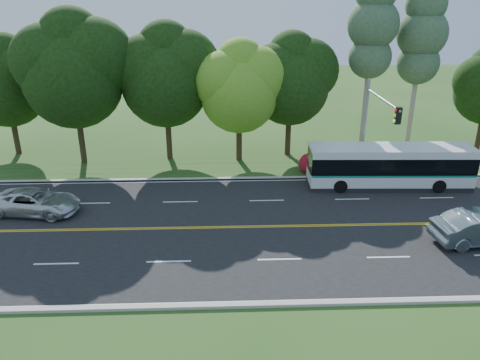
{
  "coord_description": "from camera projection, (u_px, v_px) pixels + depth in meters",
  "views": [
    {
      "loc": [
        -3.21,
        -23.47,
        12.51
      ],
      "look_at": [
        -2.26,
        2.0,
        2.07
      ],
      "focal_mm": 35.0,
      "sensor_mm": 36.0,
      "label": 1
    }
  ],
  "objects": [
    {
      "name": "suv",
      "position": [
        35.0,
        202.0,
        27.87
      ],
      "size": [
        5.5,
        3.16,
        1.44
      ],
      "primitive_type": "imported",
      "rotation": [
        0.0,
        0.0,
        1.42
      ],
      "color": "silver",
      "rests_on": "road"
    },
    {
      "name": "lane_markings",
      "position": [
        279.0,
        226.0,
        26.54
      ],
      "size": [
        57.6,
        13.82,
        0.0
      ],
      "color": "gold",
      "rests_on": "road"
    },
    {
      "name": "tree_row",
      "position": [
        197.0,
        72.0,
        35.04
      ],
      "size": [
        44.7,
        9.1,
        13.84
      ],
      "color": "black",
      "rests_on": "ground"
    },
    {
      "name": "grass_verge",
      "position": [
        267.0,
        169.0,
        34.86
      ],
      "size": [
        60.0,
        4.0,
        0.1
      ],
      "primitive_type": "cube",
      "color": "#254C19",
      "rests_on": "ground"
    },
    {
      "name": "road",
      "position": [
        281.0,
        226.0,
        26.55
      ],
      "size": [
        60.0,
        14.0,
        0.02
      ],
      "primitive_type": "cube",
      "color": "black",
      "rests_on": "ground"
    },
    {
      "name": "transit_bus",
      "position": [
        390.0,
        167.0,
        31.39
      ],
      "size": [
        10.9,
        2.71,
        2.83
      ],
      "rotation": [
        0.0,
        0.0,
        -0.03
      ],
      "color": "silver",
      "rests_on": "road"
    },
    {
      "name": "curb_north",
      "position": [
        269.0,
        178.0,
        33.14
      ],
      "size": [
        60.0,
        0.3,
        0.15
      ],
      "primitive_type": "cube",
      "color": "#ADA69C",
      "rests_on": "ground"
    },
    {
      "name": "bougainvillea_hedge",
      "position": [
        366.0,
        163.0,
        34.07
      ],
      "size": [
        9.5,
        2.25,
        1.5
      ],
      "color": "maroon",
      "rests_on": "ground"
    },
    {
      "name": "curb_south",
      "position": [
        301.0,
        304.0,
        19.91
      ],
      "size": [
        60.0,
        0.3,
        0.15
      ],
      "primitive_type": "cube",
      "color": "#ADA69C",
      "rests_on": "ground"
    },
    {
      "name": "ground",
      "position": [
        281.0,
        226.0,
        26.55
      ],
      "size": [
        120.0,
        120.0,
        0.0
      ],
      "primitive_type": "plane",
      "color": "#254C19",
      "rests_on": "ground"
    },
    {
      "name": "traffic_signal",
      "position": [
        374.0,
        121.0,
        30.01
      ],
      "size": [
        0.42,
        6.1,
        7.0
      ],
      "color": "#919599",
      "rests_on": "ground"
    }
  ]
}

